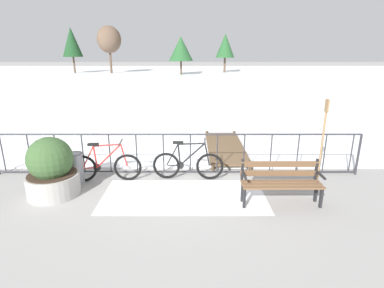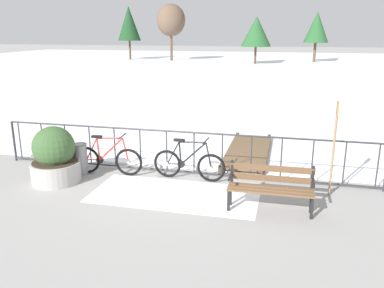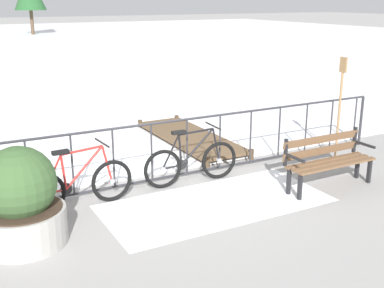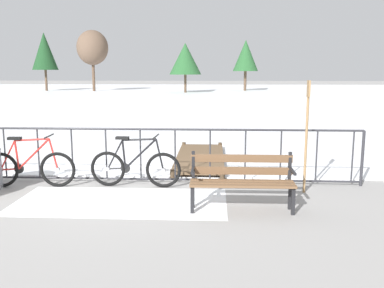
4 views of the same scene
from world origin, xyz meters
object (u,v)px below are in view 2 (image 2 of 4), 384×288
(bicycle_second, at_px, (189,164))
(trash_bin, at_px, (80,158))
(bicycle_near_railing, at_px, (107,159))
(planter_with_shrub, at_px, (55,157))
(park_bench, at_px, (271,184))
(oar_upright, at_px, (334,143))

(bicycle_second, bearing_deg, trash_bin, -175.37)
(bicycle_near_railing, bearing_deg, trash_bin, -172.22)
(planter_with_shrub, bearing_deg, bicycle_second, 16.26)
(bicycle_near_railing, xyz_separation_m, bicycle_second, (1.96, 0.12, 0.00))
(park_bench, distance_m, oar_upright, 1.65)
(bicycle_near_railing, relative_size, oar_upright, 0.86)
(park_bench, bearing_deg, oar_upright, 39.64)
(bicycle_near_railing, bearing_deg, planter_with_shrub, -142.11)
(park_bench, relative_size, trash_bin, 2.19)
(park_bench, distance_m, planter_with_shrub, 4.80)
(park_bench, bearing_deg, bicycle_second, 147.70)
(park_bench, bearing_deg, trash_bin, 167.68)
(bicycle_near_railing, xyz_separation_m, oar_upright, (5.03, -0.10, 0.77))
(planter_with_shrub, relative_size, oar_upright, 0.65)
(park_bench, height_order, trash_bin, park_bench)
(park_bench, height_order, planter_with_shrub, planter_with_shrub)
(bicycle_near_railing, relative_size, park_bench, 1.07)
(bicycle_second, xyz_separation_m, oar_upright, (3.07, -0.22, 0.77))
(planter_with_shrub, xyz_separation_m, oar_upright, (5.96, 0.62, 0.56))
(park_bench, height_order, oar_upright, oar_upright)
(park_bench, relative_size, planter_with_shrub, 1.25)
(bicycle_second, xyz_separation_m, trash_bin, (-2.62, -0.21, 0.00))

